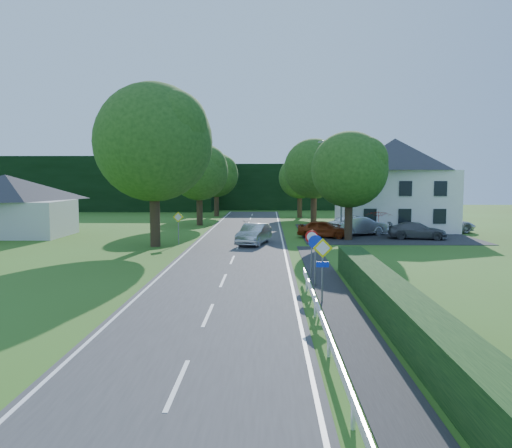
{
  "coord_description": "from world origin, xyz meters",
  "views": [
    {
      "loc": [
        2.17,
        -11.48,
        4.97
      ],
      "look_at": [
        1.39,
        19.2,
        2.09
      ],
      "focal_mm": 35.0,
      "sensor_mm": 36.0,
      "label": 1
    }
  ],
  "objects_px": {
    "moving_car": "(254,234)",
    "parked_car_silver_b": "(444,224)",
    "streetlight": "(340,183)",
    "parked_car_grey": "(417,231)",
    "parasol": "(379,223)",
    "parked_car_red": "(323,229)",
    "motorcycle": "(249,226)",
    "parked_car_silver_a": "(359,226)"
  },
  "relations": [
    {
      "from": "parasol",
      "to": "parked_car_red",
      "type": "bearing_deg",
      "value": -158.5
    },
    {
      "from": "moving_car",
      "to": "parasol",
      "type": "distance_m",
      "value": 12.17
    },
    {
      "from": "streetlight",
      "to": "moving_car",
      "type": "relative_size",
      "value": 1.74
    },
    {
      "from": "moving_car",
      "to": "motorcycle",
      "type": "distance_m",
      "value": 8.05
    },
    {
      "from": "streetlight",
      "to": "parked_car_grey",
      "type": "relative_size",
      "value": 1.75
    },
    {
      "from": "motorcycle",
      "to": "parasol",
      "type": "bearing_deg",
      "value": 10.16
    },
    {
      "from": "parked_car_silver_a",
      "to": "motorcycle",
      "type": "bearing_deg",
      "value": 52.44
    },
    {
      "from": "parked_car_red",
      "to": "parked_car_grey",
      "type": "bearing_deg",
      "value": -79.97
    },
    {
      "from": "parked_car_red",
      "to": "parked_car_silver_b",
      "type": "height_order",
      "value": "parked_car_silver_b"
    },
    {
      "from": "parked_car_red",
      "to": "streetlight",
      "type": "bearing_deg",
      "value": -46.99
    },
    {
      "from": "parked_car_red",
      "to": "motorcycle",
      "type": "bearing_deg",
      "value": 73.48
    },
    {
      "from": "moving_car",
      "to": "parked_car_silver_a",
      "type": "relative_size",
      "value": 0.91
    },
    {
      "from": "streetlight",
      "to": "parked_car_silver_a",
      "type": "distance_m",
      "value": 4.14
    },
    {
      "from": "parked_car_silver_b",
      "to": "parasol",
      "type": "height_order",
      "value": "parasol"
    },
    {
      "from": "motorcycle",
      "to": "parked_car_red",
      "type": "xyz_separation_m",
      "value": [
        6.28,
        -3.8,
        0.18
      ]
    },
    {
      "from": "motorcycle",
      "to": "parked_car_silver_b",
      "type": "xyz_separation_m",
      "value": [
        17.62,
        0.73,
        0.22
      ]
    },
    {
      "from": "motorcycle",
      "to": "parked_car_grey",
      "type": "relative_size",
      "value": 0.45
    },
    {
      "from": "moving_car",
      "to": "parked_car_grey",
      "type": "xyz_separation_m",
      "value": [
        13.02,
        3.62,
        -0.09
      ]
    },
    {
      "from": "motorcycle",
      "to": "parked_car_grey",
      "type": "xyz_separation_m",
      "value": [
        13.73,
        -4.4,
        0.13
      ]
    },
    {
      "from": "parasol",
      "to": "moving_car",
      "type": "bearing_deg",
      "value": -149.58
    },
    {
      "from": "parked_car_silver_a",
      "to": "parked_car_silver_b",
      "type": "xyz_separation_m",
      "value": [
        8.14,
        2.77,
        -0.07
      ]
    },
    {
      "from": "parked_car_silver_a",
      "to": "parked_car_grey",
      "type": "xyz_separation_m",
      "value": [
        4.25,
        -2.35,
        -0.17
      ]
    },
    {
      "from": "parked_car_red",
      "to": "parked_car_silver_b",
      "type": "relative_size",
      "value": 0.77
    },
    {
      "from": "parked_car_grey",
      "to": "parasol",
      "type": "bearing_deg",
      "value": 54.77
    },
    {
      "from": "moving_car",
      "to": "parked_car_grey",
      "type": "distance_m",
      "value": 13.51
    },
    {
      "from": "streetlight",
      "to": "parked_car_silver_b",
      "type": "relative_size",
      "value": 1.47
    },
    {
      "from": "motorcycle",
      "to": "parked_car_silver_a",
      "type": "xyz_separation_m",
      "value": [
        9.47,
        -2.04,
        0.3
      ]
    },
    {
      "from": "motorcycle",
      "to": "parked_car_silver_a",
      "type": "relative_size",
      "value": 0.4
    },
    {
      "from": "streetlight",
      "to": "moving_car",
      "type": "distance_m",
      "value": 9.32
    },
    {
      "from": "streetlight",
      "to": "motorcycle",
      "type": "relative_size",
      "value": 3.92
    },
    {
      "from": "parked_car_grey",
      "to": "parasol",
      "type": "relative_size",
      "value": 1.97
    },
    {
      "from": "moving_car",
      "to": "parked_car_silver_b",
      "type": "relative_size",
      "value": 0.84
    },
    {
      "from": "motorcycle",
      "to": "parked_car_grey",
      "type": "bearing_deg",
      "value": 1.83
    },
    {
      "from": "parked_car_silver_b",
      "to": "parasol",
      "type": "relative_size",
      "value": 2.34
    },
    {
      "from": "moving_car",
      "to": "parked_car_silver_b",
      "type": "distance_m",
      "value": 19.04
    },
    {
      "from": "parked_car_silver_a",
      "to": "moving_car",
      "type": "bearing_deg",
      "value": 98.9
    },
    {
      "from": "parked_car_grey",
      "to": "parasol",
      "type": "height_order",
      "value": "parasol"
    },
    {
      "from": "parked_car_silver_a",
      "to": "parasol",
      "type": "bearing_deg",
      "value": -109.37
    },
    {
      "from": "streetlight",
      "to": "parked_car_silver_a",
      "type": "xyz_separation_m",
      "value": [
        1.79,
        1.0,
        -3.59
      ]
    },
    {
      "from": "parked_car_silver_a",
      "to": "parked_car_silver_b",
      "type": "relative_size",
      "value": 0.93
    },
    {
      "from": "moving_car",
      "to": "motorcycle",
      "type": "bearing_deg",
      "value": 109.06
    },
    {
      "from": "streetlight",
      "to": "parasol",
      "type": "relative_size",
      "value": 3.44
    }
  ]
}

